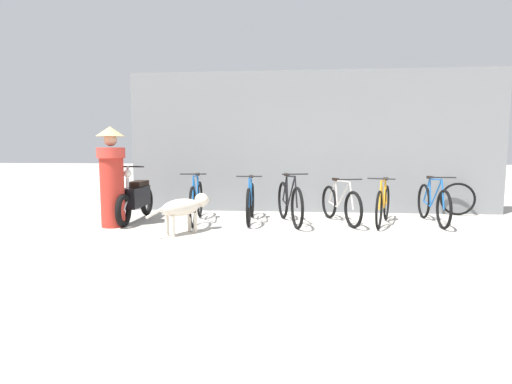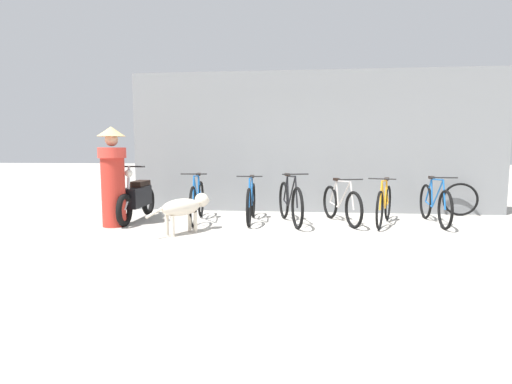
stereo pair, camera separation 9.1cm
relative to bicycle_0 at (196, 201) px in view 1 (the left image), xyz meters
The scene contains 12 objects.
ground_plane 2.89m from the bicycle_0, 40.19° to the right, with size 60.00×60.00×0.00m, color #ADA89E.
shop_wall_back 2.84m from the bicycle_0, 33.23° to the left, with size 7.85×0.20×2.98m.
bicycle_0 is the anchor object (origin of this frame).
bicycle_1 1.00m from the bicycle_0, ahead, with size 0.46×1.69×0.88m.
bicycle_2 1.73m from the bicycle_0, ahead, with size 0.56×1.72×0.93m.
bicycle_3 2.66m from the bicycle_0, ahead, with size 0.62×1.59×0.84m.
bicycle_4 3.41m from the bicycle_0, ahead, with size 0.64×1.59×0.86m.
bicycle_5 4.34m from the bicycle_0, ahead, with size 0.46×1.75×0.88m.
motorcycle 1.17m from the bicycle_0, behind, with size 0.58×1.80×1.05m.
stray_dog 1.02m from the bicycle_0, 86.56° to the right, with size 0.81×1.05×0.62m.
person_in_robes 1.56m from the bicycle_0, 156.44° to the right, with size 0.62×0.62×1.73m.
spare_tire_left 5.27m from the bicycle_0, 12.96° to the left, with size 0.67×0.18×0.67m.
Camera 1 is at (-0.42, -5.36, 1.36)m, focal length 28.00 mm.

